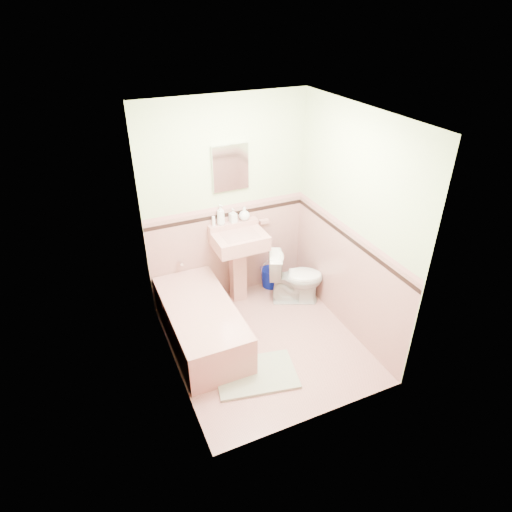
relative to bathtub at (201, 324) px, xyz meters
name	(u,v)px	position (x,y,z in m)	size (l,w,h in m)	color
floor	(265,343)	(0.63, -0.33, -0.23)	(2.20, 2.20, 0.00)	tan
ceiling	(268,115)	(0.63, -0.33, 2.27)	(2.20, 2.20, 0.00)	white
wall_back	(227,204)	(0.63, 0.77, 1.02)	(2.50, 2.50, 0.00)	#F6E6C9
wall_front	(326,309)	(0.63, -1.43, 1.02)	(2.50, 2.50, 0.00)	#F6E6C9
wall_left	(166,268)	(-0.37, -0.33, 1.02)	(2.50, 2.50, 0.00)	#F6E6C9
wall_right	(352,227)	(1.63, -0.33, 1.02)	(2.50, 2.50, 0.00)	#F6E6C9
wainscot_back	(229,252)	(0.63, 0.76, 0.38)	(2.00, 2.00, 0.00)	tan
wainscot_front	(319,369)	(0.63, -1.42, 0.38)	(2.00, 2.00, 0.00)	tan
wainscot_left	(174,324)	(-0.36, -0.33, 0.38)	(2.20, 2.20, 0.00)	tan
wainscot_right	(344,278)	(1.62, -0.33, 0.38)	(2.20, 2.20, 0.00)	tan
accent_back	(228,215)	(0.63, 0.75, 0.90)	(2.00, 2.00, 0.00)	black
accent_front	(324,321)	(0.63, -1.41, 0.90)	(2.00, 2.00, 0.00)	black
accent_left	(169,280)	(-0.35, -0.33, 0.89)	(2.20, 2.20, 0.00)	black
accent_right	(349,238)	(1.61, -0.33, 0.89)	(2.20, 2.20, 0.00)	black
cap_back	(227,207)	(0.63, 0.75, 0.99)	(2.00, 2.00, 0.00)	tan
cap_front	(325,311)	(0.63, -1.41, 0.99)	(2.00, 2.00, 0.00)	tan
cap_left	(168,271)	(-0.35, -0.33, 1.00)	(2.20, 2.20, 0.00)	tan
cap_right	(350,230)	(1.61, -0.33, 1.00)	(2.20, 2.20, 0.00)	tan
bathtub	(201,324)	(0.00, 0.00, 0.00)	(0.70, 1.50, 0.45)	tan
tub_faucet	(180,262)	(0.00, 0.72, 0.41)	(0.04, 0.04, 0.12)	silver
sink	(240,268)	(0.68, 0.53, 0.26)	(0.61, 0.50, 0.97)	tan
sink_faucet	(234,230)	(0.68, 0.67, 0.72)	(0.02, 0.02, 0.10)	silver
medicine_cabinet	(230,168)	(0.68, 0.74, 1.47)	(0.43, 0.04, 0.53)	white
soap_dish	(264,221)	(1.10, 0.73, 0.72)	(0.12, 0.07, 0.04)	tan
soap_bottle_left	(221,215)	(0.53, 0.71, 0.93)	(0.10, 0.10, 0.25)	#B2B2B2
soap_bottle_mid	(233,216)	(0.68, 0.71, 0.89)	(0.08, 0.08, 0.17)	#B2B2B2
soap_bottle_right	(244,214)	(0.83, 0.71, 0.89)	(0.13, 0.13, 0.17)	#B2B2B2
tube	(214,221)	(0.44, 0.71, 0.87)	(0.04, 0.04, 0.12)	white
toilet	(296,277)	(1.32, 0.26, 0.12)	(0.38, 0.67, 0.68)	white
bucket	(271,277)	(1.18, 0.66, -0.09)	(0.27, 0.27, 0.27)	#051498
bath_mat	(256,374)	(0.34, -0.74, -0.21)	(0.81, 0.54, 0.03)	#98A186
shoe	(250,370)	(0.29, -0.70, -0.16)	(0.14, 0.07, 0.06)	#BF1E59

